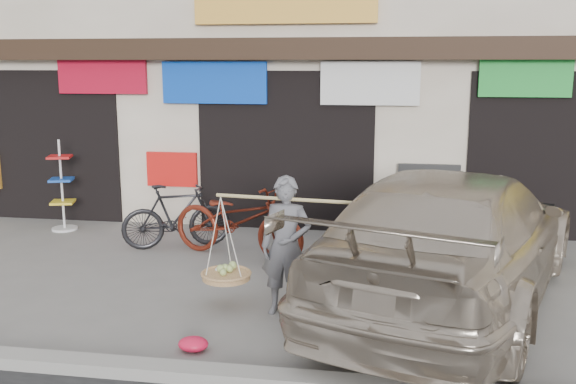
% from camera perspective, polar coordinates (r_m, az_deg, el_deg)
% --- Properties ---
extents(ground, '(70.00, 70.00, 0.00)m').
position_cam_1_polar(ground, '(7.91, -4.46, -9.56)').
color(ground, slate).
rests_on(ground, ground).
extents(kerb, '(70.00, 0.25, 0.12)m').
position_cam_1_polar(kerb, '(6.13, -9.05, -15.57)').
color(kerb, gray).
rests_on(kerb, ground).
extents(shophouse_block, '(14.00, 6.32, 7.00)m').
position_cam_1_polar(shophouse_block, '(13.72, 1.84, 14.00)').
color(shophouse_block, beige).
rests_on(shophouse_block, ground).
extents(street_vendor, '(2.01, 0.72, 1.60)m').
position_cam_1_polar(street_vendor, '(7.26, -0.15, -5.34)').
color(street_vendor, slate).
rests_on(street_vendor, ground).
extents(bike_1, '(1.72, 1.11, 1.01)m').
position_cam_1_polar(bike_1, '(10.06, -9.89, -2.12)').
color(bike_1, black).
rests_on(bike_1, ground).
extents(bike_2, '(2.27, 1.33, 1.12)m').
position_cam_1_polar(bike_2, '(9.45, -4.47, -2.49)').
color(bike_2, '#5E1D10').
rests_on(bike_2, ground).
extents(suv, '(3.94, 6.01, 1.62)m').
position_cam_1_polar(suv, '(7.81, 14.45, -3.93)').
color(suv, '#B8A994').
rests_on(suv, ground).
extents(display_rack, '(0.46, 0.46, 1.56)m').
position_cam_1_polar(display_rack, '(11.60, -19.42, -0.16)').
color(display_rack, silver).
rests_on(display_rack, ground).
extents(red_bag, '(0.31, 0.25, 0.14)m').
position_cam_1_polar(red_bag, '(6.64, -8.42, -13.22)').
color(red_bag, red).
rests_on(red_bag, ground).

